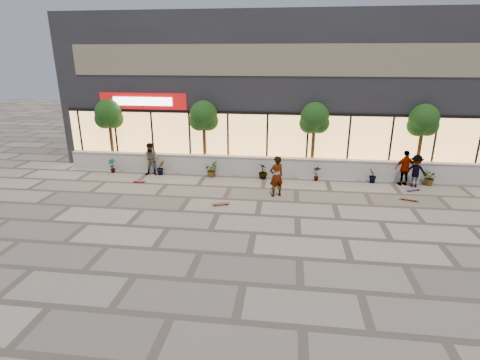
# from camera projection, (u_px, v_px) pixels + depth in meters

# --- Properties ---
(ground) EXTENTS (80.00, 80.00, 0.00)m
(ground) POSITION_uv_depth(u_px,v_px,m) (254.00, 233.00, 13.82)
(ground) COLOR #A79E91
(ground) RESTS_ON ground
(planter_wall) EXTENTS (22.00, 0.42, 1.04)m
(planter_wall) POSITION_uv_depth(u_px,v_px,m) (266.00, 166.00, 20.24)
(planter_wall) COLOR silver
(planter_wall) RESTS_ON ground
(retail_building) EXTENTS (24.00, 9.17, 8.50)m
(retail_building) POSITION_uv_depth(u_px,v_px,m) (272.00, 88.00, 24.22)
(retail_building) COLOR #25262B
(retail_building) RESTS_ON ground
(shrub_a) EXTENTS (0.43, 0.29, 0.81)m
(shrub_a) POSITION_uv_depth(u_px,v_px,m) (112.00, 166.00, 20.77)
(shrub_a) COLOR #163D13
(shrub_a) RESTS_ON ground
(shrub_b) EXTENTS (0.57, 0.57, 0.81)m
(shrub_b) POSITION_uv_depth(u_px,v_px,m) (161.00, 168.00, 20.44)
(shrub_b) COLOR #163D13
(shrub_b) RESTS_ON ground
(shrub_c) EXTENTS (0.68, 0.77, 0.81)m
(shrub_c) POSITION_uv_depth(u_px,v_px,m) (211.00, 169.00, 20.10)
(shrub_c) COLOR #163D13
(shrub_c) RESTS_ON ground
(shrub_d) EXTENTS (0.64, 0.64, 0.81)m
(shrub_d) POSITION_uv_depth(u_px,v_px,m) (263.00, 171.00, 19.77)
(shrub_d) COLOR #163D13
(shrub_d) RESTS_ON ground
(shrub_e) EXTENTS (0.46, 0.35, 0.81)m
(shrub_e) POSITION_uv_depth(u_px,v_px,m) (317.00, 173.00, 19.43)
(shrub_e) COLOR #163D13
(shrub_e) RESTS_ON ground
(shrub_f) EXTENTS (0.55, 0.57, 0.81)m
(shrub_f) POSITION_uv_depth(u_px,v_px,m) (372.00, 175.00, 19.10)
(shrub_f) COLOR #163D13
(shrub_f) RESTS_ON ground
(shrub_g) EXTENTS (0.77, 0.84, 0.81)m
(shrub_g) POSITION_uv_depth(u_px,v_px,m) (430.00, 178.00, 18.76)
(shrub_g) COLOR #163D13
(shrub_g) RESTS_ON ground
(tree_west) EXTENTS (1.60, 1.50, 3.92)m
(tree_west) POSITION_uv_depth(u_px,v_px,m) (109.00, 116.00, 21.19)
(tree_west) COLOR #4E341B
(tree_west) RESTS_ON ground
(tree_midwest) EXTENTS (1.60, 1.50, 3.92)m
(tree_midwest) POSITION_uv_depth(u_px,v_px,m) (204.00, 118.00, 20.53)
(tree_midwest) COLOR #4E341B
(tree_midwest) RESTS_ON ground
(tree_mideast) EXTENTS (1.60, 1.50, 3.92)m
(tree_mideast) POSITION_uv_depth(u_px,v_px,m) (315.00, 120.00, 19.82)
(tree_mideast) COLOR #4E341B
(tree_mideast) RESTS_ON ground
(tree_east) EXTENTS (1.60, 1.50, 3.92)m
(tree_east) POSITION_uv_depth(u_px,v_px,m) (423.00, 122.00, 19.16)
(tree_east) COLOR #4E341B
(tree_east) RESTS_ON ground
(skater_center) EXTENTS (0.84, 0.76, 1.92)m
(skater_center) POSITION_uv_depth(u_px,v_px,m) (276.00, 176.00, 17.16)
(skater_center) COLOR silver
(skater_center) RESTS_ON ground
(skater_left) EXTENTS (0.87, 0.68, 1.79)m
(skater_left) POSITION_uv_depth(u_px,v_px,m) (151.00, 159.00, 20.20)
(skater_left) COLOR tan
(skater_left) RESTS_ON ground
(skater_right_near) EXTENTS (1.13, 0.67, 1.80)m
(skater_right_near) POSITION_uv_depth(u_px,v_px,m) (405.00, 168.00, 18.62)
(skater_right_near) COLOR white
(skater_right_near) RESTS_ON ground
(skater_right_far) EXTENTS (1.19, 0.93, 1.62)m
(skater_right_far) POSITION_uv_depth(u_px,v_px,m) (416.00, 171.00, 18.45)
(skater_right_far) COLOR maroon
(skater_right_far) RESTS_ON ground
(skateboard_center) EXTENTS (0.80, 0.47, 0.09)m
(skateboard_center) POSITION_uv_depth(u_px,v_px,m) (221.00, 204.00, 16.34)
(skateboard_center) COLOR brown
(skateboard_center) RESTS_ON ground
(skateboard_left) EXTENTS (0.69, 0.20, 0.08)m
(skateboard_left) POSITION_uv_depth(u_px,v_px,m) (139.00, 181.00, 19.30)
(skateboard_left) COLOR red
(skateboard_left) RESTS_ON ground
(skateboard_right_near) EXTENTS (0.83, 0.44, 0.10)m
(skateboard_right_near) POSITION_uv_depth(u_px,v_px,m) (409.00, 199.00, 16.87)
(skateboard_right_near) COLOR #985131
(skateboard_right_near) RESTS_ON ground
(skateboard_right_far) EXTENTS (0.76, 0.52, 0.09)m
(skateboard_right_far) POSITION_uv_depth(u_px,v_px,m) (414.00, 189.00, 18.09)
(skateboard_right_far) COLOR #594680
(skateboard_right_far) RESTS_ON ground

